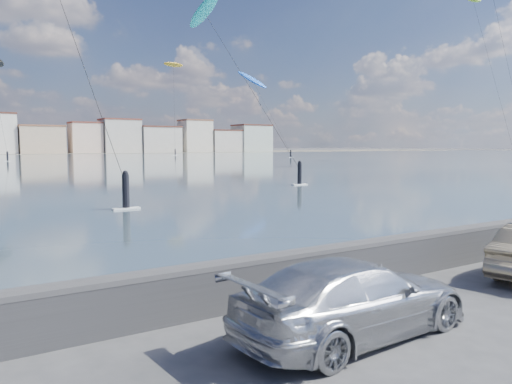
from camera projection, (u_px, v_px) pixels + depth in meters
ground at (338, 354)px, 7.86m from camera, size 700.00×700.00×0.00m
seawall at (249, 279)px, 10.08m from camera, size 400.00×0.36×1.08m
car_silver at (354, 298)px, 8.57m from camera, size 4.75×2.19×1.34m
kitesurfer_8 at (253, 81)px, 135.33m from camera, size 8.02×18.20×23.92m
kitesurfer_12 at (173, 66)px, 154.48m from camera, size 8.73×9.80×28.87m
kitesurfer_15 at (473, 1)px, 97.92m from camera, size 8.81×12.45×34.00m
kitesurfer_16 at (205, 14)px, 48.67m from camera, size 4.65×17.23×17.81m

